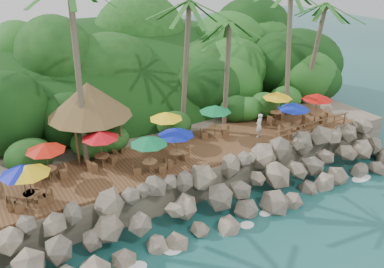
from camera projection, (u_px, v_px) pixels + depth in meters
ground at (247, 226)px, 23.92m from camera, size 140.00×140.00×0.00m
land_base at (132, 118)px, 36.00m from camera, size 32.00×25.20×2.10m
jungle_hill at (102, 104)px, 42.29m from camera, size 44.80×28.00×15.40m
seawall at (227, 192)px, 25.01m from camera, size 29.00×4.00×2.30m
terrace at (192, 151)px, 27.71m from camera, size 26.00×5.00×0.20m
jungle_foliage at (137, 133)px, 35.64m from camera, size 44.00×16.00×12.00m
foam_line at (243, 223)px, 24.14m from camera, size 25.20×0.80×0.06m
palapa at (89, 100)px, 26.12m from camera, size 5.29×5.29×4.60m
dining_clusters at (176, 128)px, 25.94m from camera, size 22.90×5.20×2.38m
railing at (312, 127)px, 29.56m from camera, size 7.20×0.10×1.00m
waiter at (259, 125)px, 29.13m from camera, size 0.73×0.61×1.72m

